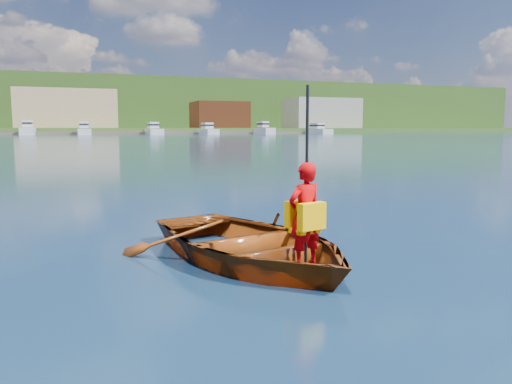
{
  "coord_description": "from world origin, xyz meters",
  "views": [
    {
      "loc": [
        -2.4,
        -5.89,
        1.66
      ],
      "look_at": [
        -0.31,
        -0.05,
        0.87
      ],
      "focal_mm": 35.0,
      "sensor_mm": 36.0,
      "label": 1
    }
  ],
  "objects_px": {
    "rowboat": "(249,244)",
    "marina_yachts": "(96,130)",
    "child_paddler": "(305,215)",
    "dock": "(69,133)"
  },
  "relations": [
    {
      "from": "rowboat",
      "to": "marina_yachts",
      "type": "bearing_deg",
      "value": 88.69
    },
    {
      "from": "child_paddler",
      "to": "marina_yachts",
      "type": "relative_size",
      "value": 0.01
    },
    {
      "from": "rowboat",
      "to": "dock",
      "type": "relative_size",
      "value": 0.03
    },
    {
      "from": "rowboat",
      "to": "marina_yachts",
      "type": "relative_size",
      "value": 0.03
    },
    {
      "from": "rowboat",
      "to": "dock",
      "type": "distance_m",
      "value": 148.11
    },
    {
      "from": "dock",
      "to": "marina_yachts",
      "type": "bearing_deg",
      "value": -32.15
    },
    {
      "from": "dock",
      "to": "child_paddler",
      "type": "bearing_deg",
      "value": -88.27
    },
    {
      "from": "child_paddler",
      "to": "marina_yachts",
      "type": "height_order",
      "value": "marina_yachts"
    },
    {
      "from": "child_paddler",
      "to": "dock",
      "type": "xyz_separation_m",
      "value": [
        -4.5,
        148.88,
        -0.3
      ]
    },
    {
      "from": "dock",
      "to": "marina_yachts",
      "type": "height_order",
      "value": "marina_yachts"
    }
  ]
}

